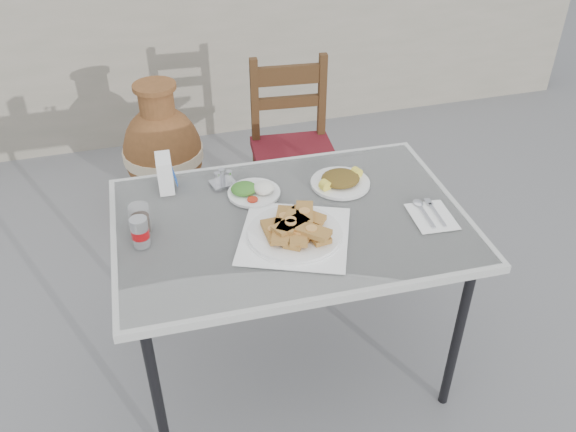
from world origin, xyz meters
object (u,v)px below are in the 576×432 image
object	(u,v)px
terracotta_urn	(163,154)
condiment_caddy	(223,180)
pide_plate	(295,228)
chair	(293,149)
soda_can	(140,232)
cafe_table	(291,230)
salad_chopped_plate	(340,180)
cola_glass	(140,220)
napkin_holder	(165,173)
salad_rice_plate	(253,190)

from	to	relation	value
terracotta_urn	condiment_caddy	bearing A→B (deg)	-81.21
pide_plate	chair	size ratio (longest dim) A/B	0.51
chair	terracotta_urn	bearing A→B (deg)	156.18
soda_can	pide_plate	bearing A→B (deg)	-10.50
cafe_table	condiment_caddy	bearing A→B (deg)	124.08
salad_chopped_plate	chair	bearing A→B (deg)	86.71
soda_can	cola_glass	world-z (taller)	soda_can
salad_chopped_plate	napkin_holder	size ratio (longest dim) A/B	1.71
salad_chopped_plate	cafe_table	bearing A→B (deg)	-147.03
cafe_table	terracotta_urn	bearing A→B (deg)	104.91
cola_glass	salad_rice_plate	bearing A→B (deg)	15.01
salad_chopped_plate	soda_can	distance (m)	0.85
cafe_table	soda_can	size ratio (longest dim) A/B	11.96
soda_can	condiment_caddy	distance (m)	0.48
pide_plate	cafe_table	bearing A→B (deg)	80.84
soda_can	cola_glass	distance (m)	0.09
cafe_table	cola_glass	distance (m)	0.57
salad_rice_plate	terracotta_urn	distance (m)	1.33
chair	terracotta_urn	xyz separation A→B (m)	(-0.69, 0.39, -0.13)
terracotta_urn	chair	bearing A→B (deg)	-29.55
soda_can	chair	xyz separation A→B (m)	(0.88, 1.03, -0.36)
pide_plate	soda_can	xyz separation A→B (m)	(-0.54, 0.10, 0.02)
napkin_holder	cafe_table	bearing A→B (deg)	-35.39
cola_glass	napkin_holder	xyz separation A→B (m)	(0.12, 0.26, 0.02)
cafe_table	salad_chopped_plate	size ratio (longest dim) A/B	5.58
salad_chopped_plate	chair	world-z (taller)	chair
salad_rice_plate	napkin_holder	xyz separation A→B (m)	(-0.33, 0.14, 0.05)
cafe_table	salad_chopped_plate	world-z (taller)	salad_chopped_plate
condiment_caddy	salad_rice_plate	bearing A→B (deg)	-44.71
pide_plate	terracotta_urn	bearing A→B (deg)	103.21
pide_plate	napkin_holder	xyz separation A→B (m)	(-0.41, 0.45, 0.04)
cola_glass	napkin_holder	world-z (taller)	napkin_holder
cafe_table	condiment_caddy	xyz separation A→B (m)	(-0.20, 0.30, 0.08)
cafe_table	pide_plate	xyz separation A→B (m)	(-0.02, -0.11, 0.09)
salad_rice_plate	soda_can	size ratio (longest dim) A/B	1.86
pide_plate	cola_glass	xyz separation A→B (m)	(-0.54, 0.19, 0.01)
condiment_caddy	chair	xyz separation A→B (m)	(0.52, 0.72, -0.33)
soda_can	chair	world-z (taller)	chair
condiment_caddy	soda_can	bearing A→B (deg)	-138.80
salad_chopped_plate	soda_can	bearing A→B (deg)	-167.55
salad_chopped_plate	terracotta_urn	bearing A→B (deg)	117.24
condiment_caddy	terracotta_urn	distance (m)	1.22
salad_rice_plate	soda_can	xyz separation A→B (m)	(-0.46, -0.21, 0.04)
soda_can	condiment_caddy	xyz separation A→B (m)	(0.36, 0.31, -0.03)
pide_plate	condiment_caddy	distance (m)	0.45
cafe_table	salad_rice_plate	world-z (taller)	salad_rice_plate
cola_glass	terracotta_urn	distance (m)	1.43
salad_rice_plate	terracotta_urn	size ratio (longest dim) A/B	0.26
salad_chopped_plate	napkin_holder	world-z (taller)	napkin_holder
pide_plate	cola_glass	distance (m)	0.57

